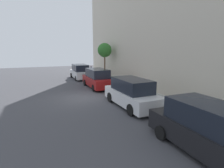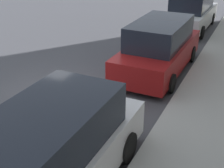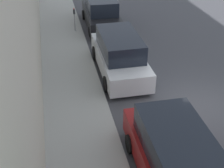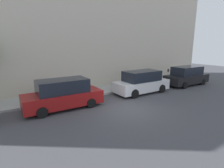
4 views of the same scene
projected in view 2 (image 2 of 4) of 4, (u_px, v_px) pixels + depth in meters
ground_plane at (54, 96)px, 9.90m from camera, size 60.00×60.00×0.00m
sidewalk at (207, 130)px, 8.03m from camera, size 2.53×32.00×0.15m
parked_minivan_second at (51, 155)px, 5.77m from camera, size 2.02×4.91×1.90m
parked_minivan_third at (159, 47)px, 11.33m from camera, size 2.02×4.92×1.90m
parked_minivan_fourth at (191, 12)px, 16.59m from camera, size 2.02×4.94×1.90m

